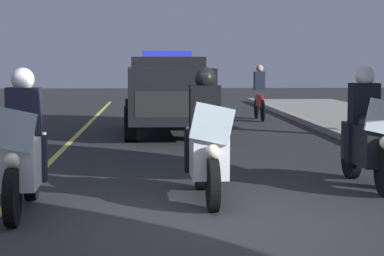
% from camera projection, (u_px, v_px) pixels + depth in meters
% --- Properties ---
extents(ground_plane, '(80.00, 80.00, 0.00)m').
position_uv_depth(ground_plane, '(202.00, 226.00, 7.73)').
color(ground_plane, '#28282B').
extents(police_motorcycle_lead_left, '(2.14, 0.58, 1.72)m').
position_uv_depth(police_motorcycle_lead_left, '(22.00, 154.00, 8.42)').
color(police_motorcycle_lead_left, black).
rests_on(police_motorcycle_lead_left, ground).
extents(police_motorcycle_lead_right, '(2.14, 0.58, 1.72)m').
position_uv_depth(police_motorcycle_lead_right, '(206.00, 146.00, 9.18)').
color(police_motorcycle_lead_right, black).
rests_on(police_motorcycle_lead_right, ground).
extents(police_motorcycle_trailing, '(2.14, 0.58, 1.72)m').
position_uv_depth(police_motorcycle_trailing, '(368.00, 138.00, 10.13)').
color(police_motorcycle_trailing, black).
rests_on(police_motorcycle_trailing, ground).
extents(police_suv, '(4.96, 2.19, 2.05)m').
position_uv_depth(police_suv, '(167.00, 91.00, 17.44)').
color(police_suv, black).
rests_on(police_suv, ground).
extents(cyclist_background, '(1.76, 0.33, 1.69)m').
position_uv_depth(cyclist_background, '(259.00, 93.00, 21.65)').
color(cyclist_background, black).
rests_on(cyclist_background, ground).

